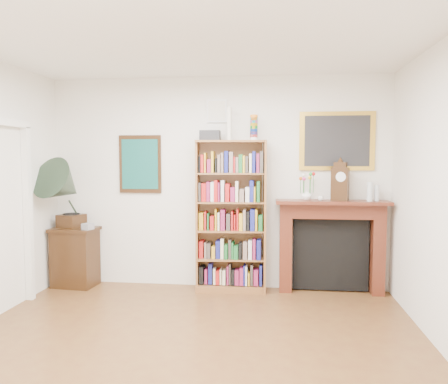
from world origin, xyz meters
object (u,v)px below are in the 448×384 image
Objects in this scene: fireplace at (331,238)px; cd_stack at (88,227)px; flower_vase at (307,195)px; gramophone at (65,189)px; bottle_right at (377,193)px; teacup at (321,198)px; side_cabinet at (75,257)px; bookshelf at (231,207)px; mantel_clock at (340,182)px; bottle_left at (370,192)px.

fireplace is 11.84× the size of cd_stack.
fireplace is 10.66× the size of flower_vase.
gramophone is 4.00m from bottle_right.
flower_vase reaches higher than cd_stack.
side_cabinet is at bearing -179.60° from teacup.
cd_stack is at bearing 20.03° from gramophone.
bookshelf is at bearing 5.21° from cd_stack.
teacup is at bearing -149.97° from mantel_clock.
teacup reaches higher than cd_stack.
side_cabinet is 0.84× the size of gramophone.
bookshelf is at bearing -178.93° from bottle_right.
gramophone is at bearing -156.62° from mantel_clock.
gramophone is at bearing -176.91° from bottle_right.
teacup is at bearing -145.54° from fireplace.
flower_vase is (0.97, 0.04, 0.17)m from bookshelf.
bottle_right is at bearing 22.92° from mantel_clock.
bookshelf is 9.39× the size of bottle_left.
gramophone reaches higher than flower_vase.
flower_vase is 0.77m from bottle_left.
cd_stack is (-1.87, -0.17, -0.26)m from bookshelf.
bookshelf is 11.27× the size of bottle_right.
side_cabinet is 5.98× the size of flower_vase.
teacup is 0.31× the size of bottle_left.
fireplace is at bearing 6.73° from side_cabinet.
mantel_clock is at bearing 9.79° from teacup.
flower_vase is (-0.41, 0.03, -0.17)m from mantel_clock.
bottle_left is at bearing 16.96° from mantel_clock.
bottle_left reaches higher than fireplace.
bookshelf is 1.15m from teacup.
bottle_right reaches higher than fireplace.
fireplace is at bearing 22.22° from gramophone.
bookshelf is 1.84m from bottle_right.
bookshelf is 0.99m from flower_vase.
cd_stack is 0.25× the size of mantel_clock.
bottle_right is at bearing 5.16° from teacup.
bottle_right is (0.09, 0.04, -0.02)m from bottle_left.
teacup reaches higher than fireplace.
teacup is at bearing -178.01° from bottle_left.
gramophone is (-2.16, -0.18, 0.24)m from bookshelf.
fireplace is 3.17m from cd_stack.
gramophone is 3.14m from flower_vase.
mantel_clock reaches higher than fireplace.
bottle_left reaches higher than teacup.
side_cabinet is 0.51m from cd_stack.
bottle_left is (3.90, 0.17, -0.01)m from gramophone.
bookshelf is 2.38× the size of gramophone.
fireplace is 2.94× the size of mantel_clock.
flower_vase is 0.56× the size of bottle_left.
cd_stack is at bearing -175.88° from fireplace.
bottle_left is (3.61, 0.16, 0.48)m from cd_stack.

